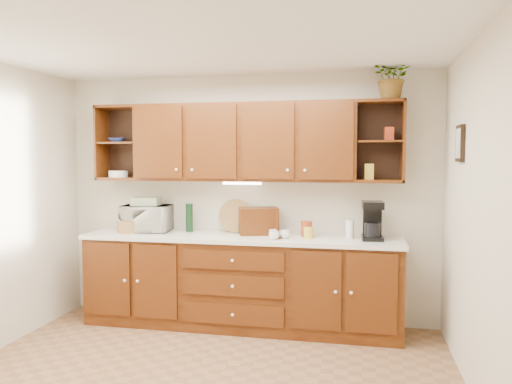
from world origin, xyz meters
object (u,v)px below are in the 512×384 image
at_px(bread_box, 259,221).
at_px(potted_plant, 393,77).
at_px(microwave, 146,218).
at_px(coffee_maker, 372,221).

distance_m(bread_box, potted_plant, 1.94).
distance_m(microwave, potted_plant, 2.91).
xyz_separation_m(coffee_maker, potted_plant, (0.17, 0.06, 1.38)).
distance_m(microwave, coffee_maker, 2.37).
height_order(microwave, coffee_maker, coffee_maker).
xyz_separation_m(microwave, potted_plant, (2.54, 0.01, 1.42)).
bearing_deg(coffee_maker, potted_plant, 16.83).
xyz_separation_m(bread_box, potted_plant, (1.32, -0.04, 1.42)).
height_order(bread_box, potted_plant, potted_plant).
relative_size(microwave, coffee_maker, 1.36).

